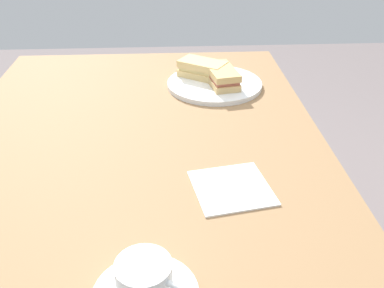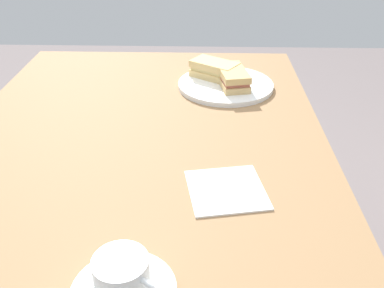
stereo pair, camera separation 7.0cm
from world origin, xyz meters
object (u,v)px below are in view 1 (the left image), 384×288
at_px(dining_table, 140,172).
at_px(coffee_cup, 145,279).
at_px(napkin, 232,188).
at_px(sandwich_front, 222,76).
at_px(sandwich_back, 202,69).
at_px(sandwich_plate, 214,84).

distance_m(dining_table, coffee_cup, 0.51).
bearing_deg(napkin, sandwich_front, -4.15).
bearing_deg(coffee_cup, sandwich_front, -14.58).
bearing_deg(sandwich_back, coffee_cup, 169.93).
xyz_separation_m(sandwich_back, napkin, (-0.56, -0.02, -0.04)).
bearing_deg(coffee_cup, sandwich_plate, -13.00).
xyz_separation_m(dining_table, coffee_cup, (-0.48, -0.04, 0.15)).
xyz_separation_m(sandwich_back, coffee_cup, (-0.82, 0.15, 0.00)).
xyz_separation_m(sandwich_front, sandwich_back, (0.06, 0.05, 0.00)).
bearing_deg(dining_table, coffee_cup, -175.23).
relative_size(sandwich_front, napkin, 1.07).
height_order(sandwich_plate, sandwich_back, sandwich_back).
distance_m(sandwich_back, napkin, 0.56).
relative_size(sandwich_plate, sandwich_back, 1.80).
bearing_deg(napkin, sandwich_back, 1.66).
bearing_deg(sandwich_plate, coffee_cup, 167.00).
bearing_deg(sandwich_back, sandwich_plate, -141.79).
xyz_separation_m(dining_table, napkin, (-0.22, -0.20, 0.11)).
relative_size(sandwich_plate, coffee_cup, 2.85).
bearing_deg(dining_table, sandwich_back, -28.89).
height_order(sandwich_plate, coffee_cup, coffee_cup).
bearing_deg(sandwich_front, sandwich_plate, 50.79).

